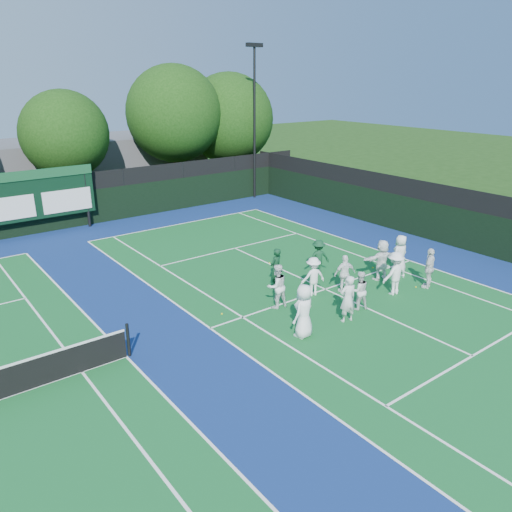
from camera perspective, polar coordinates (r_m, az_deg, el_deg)
ground at (r=19.74m, az=9.97°, el=-4.72°), size 120.00×120.00×0.00m
court_apron at (r=17.03m, az=-6.75°, el=-8.72°), size 34.00×32.00×0.01m
near_court at (r=20.36m, az=7.93°, el=-3.78°), size 11.05×23.85×0.01m
back_fence at (r=29.76m, az=-21.88°, el=5.31°), size 34.00×0.08×3.00m
divider_fence_right at (r=26.77m, az=21.92°, el=3.79°), size 0.08×32.00×3.00m
scoreboard at (r=28.95m, az=-23.77°, el=6.38°), size 6.00×0.21×3.55m
clubhouse at (r=38.27m, az=-19.64°, el=9.54°), size 18.00×6.00×4.00m
light_pole_right at (r=34.76m, az=-0.18°, el=16.88°), size 1.20×0.30×10.12m
tree_c at (r=33.19m, az=-20.77°, el=12.66°), size 5.26×5.26×7.44m
tree_d at (r=35.99m, az=-9.17°, el=15.50°), size 6.53×6.53×8.96m
tree_e at (r=38.37m, az=-2.97°, el=15.19°), size 6.56×6.56×8.45m
tennis_ball_1 at (r=22.94m, az=13.20°, el=-1.31°), size 0.07×0.07×0.07m
tennis_ball_3 at (r=18.15m, az=-3.92°, el=-6.62°), size 0.07×0.07×0.07m
tennis_ball_4 at (r=22.91m, az=1.55°, el=-0.79°), size 0.07×0.07×0.07m
tennis_ball_5 at (r=21.34m, az=17.81°, el=-3.39°), size 0.07×0.07×0.07m
player_front_0 at (r=16.39m, az=5.49°, el=-6.27°), size 1.03×0.81×1.84m
player_front_1 at (r=17.59m, az=10.45°, el=-4.84°), size 0.70×0.53×1.72m
player_front_2 at (r=18.64m, az=11.71°, el=-3.87°), size 0.88×0.79×1.48m
player_front_3 at (r=20.18m, az=15.59°, el=-1.92°), size 1.19×0.76×1.75m
player_front_4 at (r=21.24m, az=19.20°, el=-1.32°), size 1.07×0.72×1.68m
player_back_0 at (r=18.37m, az=2.40°, el=-3.46°), size 0.88×0.72×1.69m
player_back_1 at (r=19.51m, az=6.53°, el=-2.34°), size 1.12×0.81×1.57m
player_back_2 at (r=19.98m, az=10.10°, el=-2.00°), size 0.98×0.65×1.55m
player_back_3 at (r=21.52m, az=14.16°, el=-0.42°), size 1.68×0.79×1.74m
player_back_4 at (r=22.51m, az=16.14°, el=0.22°), size 0.83×0.55×1.69m
coach_left at (r=20.06m, az=2.28°, el=-1.41°), size 0.69×0.54×1.68m
coach_right at (r=21.58m, az=7.12°, el=-0.15°), size 1.16×0.94×1.56m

